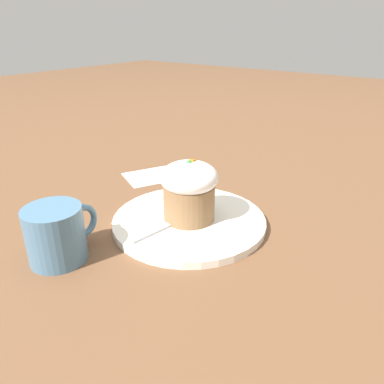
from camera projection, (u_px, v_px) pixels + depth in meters
name	position (u px, v px, depth m)	size (l,w,h in m)	color
ground_plane	(189.00, 224.00, 0.61)	(4.00, 4.00, 0.00)	brown
dessert_plate	(189.00, 221.00, 0.61)	(0.25, 0.25, 0.01)	white
carrot_cake	(192.00, 189.00, 0.59)	(0.09, 0.09, 0.10)	olive
spoon	(182.00, 218.00, 0.60)	(0.14, 0.05, 0.01)	#B7B7BC
coffee_cup	(57.00, 234.00, 0.51)	(0.11, 0.08, 0.08)	teal
paper_napkin	(151.00, 176.00, 0.80)	(0.13, 0.13, 0.00)	white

